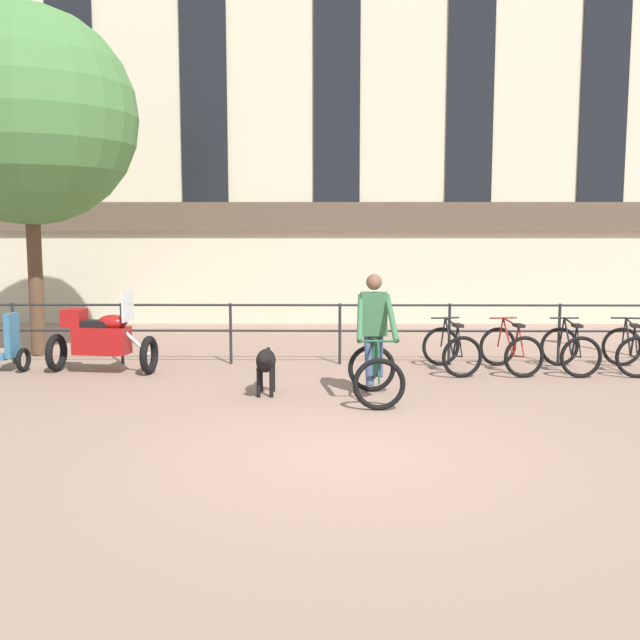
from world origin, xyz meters
name	(u,v)px	position (x,y,z in m)	size (l,w,h in m)	color
ground_plane	(348,454)	(0.00, 0.00, 0.00)	(60.00, 60.00, 0.00)	#8E7060
canal_railing	(340,323)	(0.00, 5.20, 0.71)	(15.05, 0.05, 1.05)	#232326
building_facade	(337,98)	(0.00, 10.99, 5.44)	(18.00, 0.72, 10.92)	beige
cyclist_with_bike	(375,343)	(0.43, 2.58, 0.76)	(0.71, 1.19, 1.70)	black
dog	(266,362)	(-1.07, 2.76, 0.47)	(0.28, 1.00, 0.67)	black
parked_motorcycle	(101,338)	(-3.86, 4.38, 0.56)	(1.76, 0.84, 1.35)	black
parked_bicycle_near_lamp	(451,350)	(1.81, 4.54, 0.36)	(0.84, 1.20, 0.86)	black
parked_bicycle_mid_left	(511,350)	(2.77, 4.54, 0.36)	(0.84, 1.20, 0.86)	black
parked_bicycle_mid_right	(570,350)	(3.73, 4.54, 0.36)	(0.67, 1.12, 0.86)	black
parked_bicycle_far_end	(629,350)	(4.69, 4.54, 0.36)	(0.83, 1.20, 0.86)	black
tree_canalside_left	(28,117)	(-5.54, 6.08, 4.29)	(3.85, 3.85, 6.23)	brown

